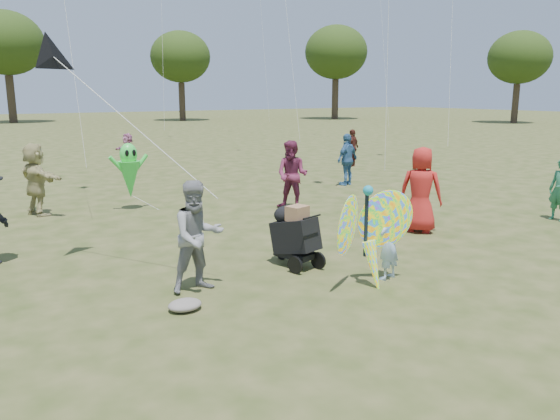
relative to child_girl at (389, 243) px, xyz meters
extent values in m
plane|color=#51592B|center=(-1.16, -0.35, -0.61)|extent=(160.00, 160.00, 0.00)
imported|color=#A8C6EE|center=(0.00, 0.00, 0.00)|extent=(0.50, 0.38, 1.22)
imported|color=gray|center=(-2.83, 1.16, 0.25)|extent=(0.84, 0.65, 1.72)
ellipsoid|color=slate|center=(-3.33, 0.53, -0.53)|extent=(0.48, 0.39, 0.15)
imported|color=red|center=(2.74, 1.93, 0.32)|extent=(1.01, 1.09, 1.86)
imported|color=teal|center=(5.31, 7.59, 0.24)|extent=(1.07, 0.68, 1.69)
imported|color=tan|center=(-4.04, 8.18, 0.29)|extent=(1.02, 1.75, 1.80)
imported|color=maroon|center=(1.72, 5.43, 0.28)|extent=(1.05, 1.10, 1.78)
imported|color=#296F4D|center=(6.34, 0.92, 0.13)|extent=(0.36, 0.54, 1.48)
imported|color=#4B2019|center=(8.43, 11.09, 0.15)|extent=(0.97, 0.69, 1.52)
imported|color=#A55E86|center=(0.37, 15.16, 0.11)|extent=(0.72, 1.39, 1.43)
cube|color=black|center=(-0.90, 1.36, -0.06)|extent=(0.67, 0.95, 0.71)
cube|color=black|center=(-0.90, 1.36, -0.39)|extent=(0.58, 0.77, 0.10)
ellipsoid|color=black|center=(-0.90, 1.61, 0.27)|extent=(0.51, 0.45, 0.33)
cylinder|color=black|center=(-1.14, 1.01, -0.46)|extent=(0.13, 0.30, 0.30)
cylinder|color=black|center=(-0.66, 1.01, -0.46)|extent=(0.13, 0.30, 0.30)
cylinder|color=black|center=(-0.90, 1.81, -0.50)|extent=(0.11, 0.23, 0.22)
cylinder|color=black|center=(-0.90, 0.88, 0.37)|extent=(0.43, 0.14, 0.03)
cube|color=#A4744F|center=(-0.90, 1.31, 0.35)|extent=(0.40, 0.36, 0.26)
ellipsoid|color=orange|center=(-0.90, -0.05, 0.42)|extent=(0.98, 0.71, 1.24)
ellipsoid|color=orange|center=(-0.14, -0.05, 0.42)|extent=(0.98, 0.71, 1.24)
cylinder|color=black|center=(-0.52, -0.03, 0.37)|extent=(0.06, 0.06, 1.00)
cone|color=orange|center=(-0.47, -0.20, -0.31)|extent=(0.36, 0.49, 0.93)
sphere|color=teal|center=(-0.52, -0.05, 0.92)|extent=(0.16, 0.16, 0.16)
cone|color=black|center=(-4.28, 3.42, 2.96)|extent=(0.89, 0.62, 0.81)
cylinder|color=silver|center=(-3.35, 2.34, 1.87)|extent=(1.86, 2.18, 2.20)
cone|color=#35E145|center=(-1.91, 7.53, 0.19)|extent=(0.56, 0.56, 0.95)
ellipsoid|color=#35E145|center=(-1.91, 7.53, 0.84)|extent=(0.44, 0.39, 0.57)
ellipsoid|color=black|center=(-2.00, 7.35, 0.89)|extent=(0.10, 0.05, 0.17)
ellipsoid|color=black|center=(-1.82, 7.35, 0.89)|extent=(0.10, 0.05, 0.17)
cylinder|color=#35E145|center=(-2.21, 7.53, 0.59)|extent=(0.43, 0.10, 0.49)
cylinder|color=#35E145|center=(-1.61, 7.53, 0.59)|extent=(0.43, 0.10, 0.49)
cylinder|color=silver|center=(-1.61, 7.33, -0.41)|extent=(0.61, 0.41, 0.41)
cylinder|color=#3A2D21|center=(0.84, 54.65, 1.70)|extent=(0.77, 0.77, 4.62)
ellipsoid|color=#2B4214|center=(0.84, 54.65, 7.09)|extent=(7.26, 7.26, 6.17)
cylinder|color=#3A2D21|center=(16.84, 49.65, 1.39)|extent=(0.66, 0.67, 3.99)
ellipsoid|color=#2B4214|center=(16.84, 49.65, 6.04)|extent=(6.27, 6.27, 5.33)
cylinder|color=#3A2D21|center=(32.84, 43.65, 1.60)|extent=(0.73, 0.73, 4.41)
ellipsoid|color=#2B4214|center=(32.84, 43.65, 6.74)|extent=(6.93, 6.93, 5.89)
cylinder|color=#3A2D21|center=(42.84, 27.65, 1.28)|extent=(0.63, 0.63, 3.78)
ellipsoid|color=#2B4214|center=(42.84, 27.65, 5.69)|extent=(5.94, 5.94, 5.05)
camera|label=1|loc=(-6.04, -6.27, 2.39)|focal=35.00mm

